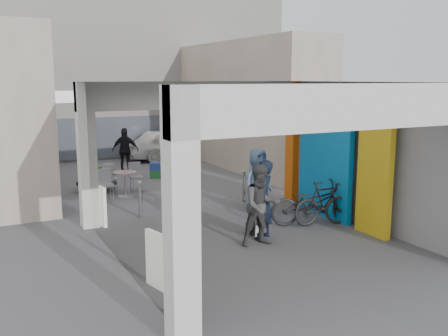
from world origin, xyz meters
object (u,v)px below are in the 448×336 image
bicycle_rear (326,202)px  man_crates (125,150)px  cafe_set (119,185)px  man_elderly (257,180)px  man_back_turned (261,205)px  bicycle_front (312,203)px  border_collie (255,224)px  man_with_dog (263,200)px  white_van (171,144)px  produce_stand (97,181)px

bicycle_rear → man_crates: bearing=17.4°
cafe_set → man_elderly: size_ratio=0.88×
man_back_turned → bicycle_front: (1.90, 0.74, -0.34)m
man_elderly → border_collie: bearing=-135.1°
cafe_set → man_crates: (1.27, 3.68, 0.53)m
cafe_set → man_with_dog: 5.97m
man_crates → bicycle_rear: (2.51, -9.05, -0.31)m
man_crates → bicycle_front: size_ratio=0.82×
border_collie → white_van: 11.52m
man_back_turned → white_van: bearing=85.9°
cafe_set → white_van: 7.15m
man_back_turned → white_van: 12.22m
border_collie → bicycle_rear: bicycle_rear is taller
border_collie → man_with_dog: (0.01, -0.30, 0.64)m
man_back_turned → border_collie: bearing=77.3°
cafe_set → bicycle_front: size_ratio=0.74×
cafe_set → man_back_turned: man_back_turned is taller
produce_stand → border_collie: produce_stand is taller
man_elderly → bicycle_rear: size_ratio=0.96×
cafe_set → border_collie: (1.76, -5.37, -0.07)m
man_with_dog → bicycle_rear: 2.07m
man_with_dog → man_crates: 9.36m
cafe_set → white_van: size_ratio=0.38×
border_collie → man_crates: bearing=97.6°
man_with_dog → man_back_turned: (-0.26, -0.37, -0.01)m
man_back_turned → white_van: (2.48, 11.97, -0.19)m
border_collie → man_crates: 9.08m
bicycle_front → man_back_turned: bearing=129.3°
bicycle_rear → man_back_turned: bearing=108.3°
man_back_turned → man_crates: 9.72m
produce_stand → white_van: bearing=54.9°
produce_stand → bicycle_rear: 7.59m
border_collie → man_back_turned: (-0.25, -0.67, 0.62)m
produce_stand → bicycle_front: bicycle_front is taller
border_collie → man_crates: size_ratio=0.38×
bicycle_front → white_van: (0.58, 11.23, 0.15)m
man_crates → white_van: bearing=-116.1°
bicycle_rear → white_van: size_ratio=0.45×
cafe_set → bicycle_rear: size_ratio=0.85×
man_with_dog → white_van: size_ratio=0.44×
man_crates → cafe_set: bearing=95.2°
produce_stand → man_elderly: 5.65m
produce_stand → man_crates: 3.33m
man_with_dog → bicycle_rear: man_with_dog is taller
border_collie → bicycle_rear: bearing=4.4°
man_crates → bicycle_front: bearing=127.7°
border_collie → bicycle_front: (1.66, 0.07, 0.28)m
bicycle_rear → man_elderly: bearing=31.1°
man_with_dog → produce_stand: bearing=-104.8°
man_with_dog → man_crates: bearing=-120.7°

